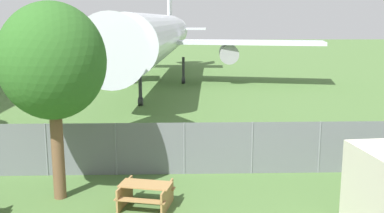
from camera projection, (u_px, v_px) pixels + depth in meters
perimeter_fence at (184, 149)px, 16.71m from camera, size 56.07×0.07×1.98m
airplane at (157, 37)px, 38.76m from camera, size 29.33×36.63×11.73m
picnic_bench_near_cabin at (146, 193)px, 13.85m from camera, size 1.85×1.72×0.76m
tree_far_right at (52, 62)px, 13.82m from camera, size 3.31×3.31×6.29m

